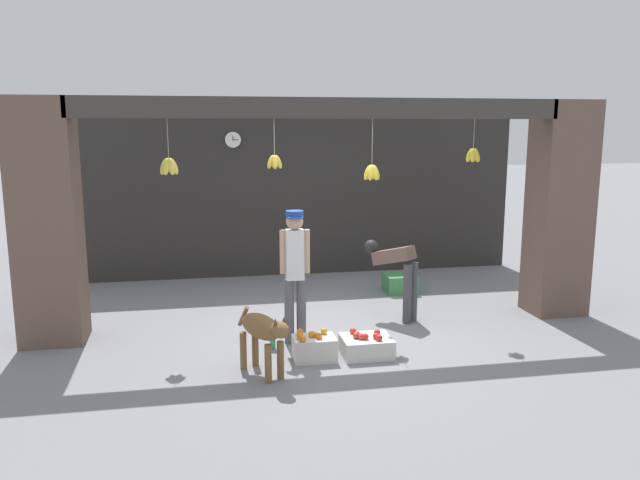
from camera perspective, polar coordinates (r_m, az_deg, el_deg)
ground_plane at (r=7.68m, az=0.63°, el=-8.46°), size 60.00×60.00×0.00m
shop_back_wall at (r=10.41m, az=-2.69°, el=4.45°), size 7.66×0.12×2.81m
shop_pillar_left at (r=7.71m, az=-23.69°, el=1.46°), size 0.70×0.60×2.81m
shop_pillar_right at (r=8.80m, az=21.05°, el=2.66°), size 0.70×0.60×2.81m
storefront_awning at (r=7.39m, az=0.46°, el=11.69°), size 5.76×0.26×0.98m
dog at (r=6.32m, az=-5.23°, el=-8.29°), size 0.53×0.82×0.68m
shopkeeper at (r=7.10m, az=-2.30°, el=-2.52°), size 0.34×0.26×1.55m
worker_stooping at (r=8.09m, az=7.07°, el=-2.69°), size 0.60×0.67×1.00m
fruit_crate_oranges at (r=6.81m, az=-0.54°, el=-9.79°), size 0.45×0.33×0.32m
fruit_crate_apples at (r=6.95m, az=4.26°, el=-9.61°), size 0.54×0.44×0.27m
produce_box_green at (r=9.52m, az=7.32°, el=-3.96°), size 0.45×0.42×0.27m
water_bottle at (r=7.15m, az=-4.36°, el=-8.92°), size 0.06×0.06×0.27m
wall_clock at (r=10.20m, az=-7.96°, el=9.07°), size 0.27×0.03×0.27m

